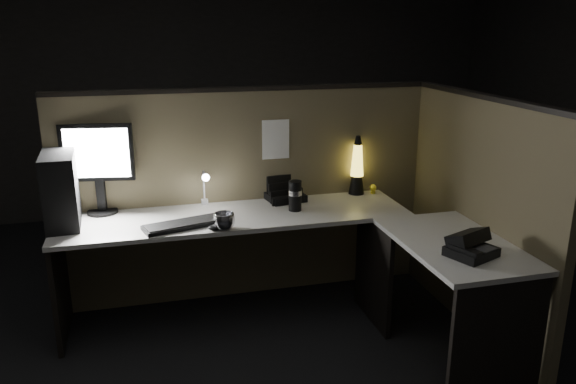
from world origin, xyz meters
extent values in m
plane|color=black|center=(0.00, 0.00, 0.00)|extent=(6.00, 6.00, 0.00)
plane|color=#282623|center=(0.00, 3.00, 1.35)|extent=(6.00, 0.00, 6.00)
cube|color=brown|center=(0.00, 0.93, 0.75)|extent=(2.66, 0.06, 1.50)
cube|color=brown|center=(1.33, 0.10, 0.75)|extent=(0.06, 1.66, 1.50)
cube|color=beige|center=(-0.15, 0.60, 0.71)|extent=(2.30, 0.60, 0.03)
cube|color=beige|center=(1.00, -0.20, 0.71)|extent=(0.60, 1.00, 0.03)
cube|color=black|center=(-1.28, 0.60, 0.35)|extent=(0.03, 0.55, 0.70)
cube|color=black|center=(1.00, -0.68, 0.35)|extent=(0.55, 0.03, 0.70)
cube|color=black|center=(0.72, 0.30, 0.35)|extent=(0.03, 0.55, 0.70)
cube|color=black|center=(-1.22, 0.69, 0.96)|extent=(0.22, 0.44, 0.45)
cylinder|color=black|center=(-1.00, 0.86, 0.74)|extent=(0.20, 0.20, 0.02)
cube|color=black|center=(-1.00, 0.88, 0.86)|extent=(0.06, 0.05, 0.22)
cube|color=black|center=(-1.00, 0.87, 1.14)|extent=(0.46, 0.12, 0.38)
cube|color=white|center=(-1.00, 0.85, 1.14)|extent=(0.40, 0.07, 0.32)
cube|color=black|center=(-0.50, 0.45, 0.74)|extent=(0.53, 0.29, 0.02)
ellipsoid|color=black|center=(-0.32, 0.34, 0.75)|extent=(0.09, 0.07, 0.03)
cube|color=silver|center=(-0.32, 0.88, 0.75)|extent=(0.04, 0.06, 0.03)
cylinder|color=silver|center=(-0.32, 0.88, 0.86)|extent=(0.01, 0.01, 0.20)
cylinder|color=silver|center=(-0.32, 0.81, 0.97)|extent=(0.01, 0.13, 0.01)
sphere|color=white|center=(-0.32, 0.73, 0.96)|extent=(0.05, 0.05, 0.05)
cube|color=black|center=(0.25, 0.82, 0.75)|extent=(0.28, 0.26, 0.05)
cube|color=black|center=(0.25, 0.79, 0.79)|extent=(0.25, 0.06, 0.09)
cube|color=black|center=(0.25, 0.90, 0.83)|extent=(0.25, 0.06, 0.17)
cone|color=black|center=(0.80, 0.85, 0.80)|extent=(0.12, 0.12, 0.14)
cone|color=yellow|center=(0.80, 0.85, 0.98)|extent=(0.10, 0.10, 0.23)
sphere|color=#956815|center=(0.80, 0.85, 0.91)|extent=(0.05, 0.05, 0.05)
sphere|color=#956815|center=(0.80, 0.85, 1.00)|extent=(0.03, 0.03, 0.03)
cone|color=black|center=(0.80, 0.85, 1.13)|extent=(0.06, 0.06, 0.06)
cylinder|color=black|center=(0.26, 0.59, 0.83)|extent=(0.09, 0.09, 0.21)
imported|color=#BBBCC3|center=(-0.26, 0.34, 0.78)|extent=(0.14, 0.14, 0.11)
sphere|color=yellow|center=(0.92, 0.82, 0.77)|extent=(0.05, 0.05, 0.05)
cube|color=white|center=(0.20, 0.90, 1.16)|extent=(0.20, 0.00, 0.28)
cube|color=black|center=(0.97, -0.41, 0.76)|extent=(0.30, 0.28, 0.05)
cube|color=black|center=(0.97, -0.37, 0.82)|extent=(0.27, 0.22, 0.11)
cube|color=black|center=(0.90, -0.46, 0.79)|extent=(0.11, 0.18, 0.04)
cube|color=#3F3F42|center=(1.02, -0.44, 0.78)|extent=(0.13, 0.13, 0.00)
camera|label=1|loc=(-0.70, -2.88, 1.93)|focal=35.00mm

